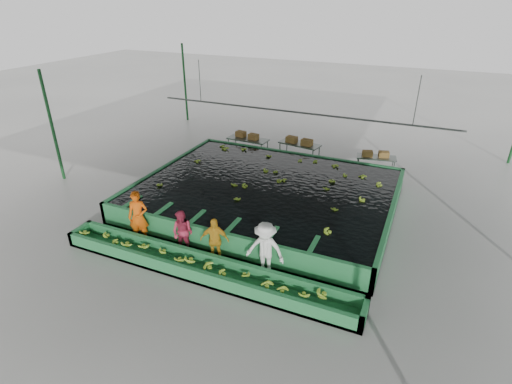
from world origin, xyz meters
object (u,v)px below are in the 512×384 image
at_px(worker_a, 138,217).
at_px(packing_table_right, 375,165).
at_px(sorting_trough, 202,268).
at_px(worker_b, 183,232).
at_px(packing_table_mid, 299,152).
at_px(worker_d, 265,250).
at_px(worker_c, 215,240).
at_px(box_stack_right, 375,156).
at_px(box_stack_mid, 299,144).
at_px(packing_table_left, 248,147).
at_px(box_stack_left, 247,138).
at_px(flotation_tank, 266,194).

xyz_separation_m(worker_a, packing_table_right, (6.56, 9.41, -0.53)).
relative_size(sorting_trough, worker_b, 6.46).
bearing_deg(packing_table_mid, worker_d, -77.85).
height_order(worker_c, box_stack_right, worker_c).
xyz_separation_m(sorting_trough, worker_a, (-2.96, 0.80, 0.70)).
relative_size(worker_a, box_stack_mid, 1.35).
bearing_deg(box_stack_right, packing_table_left, -176.05).
relative_size(packing_table_right, box_stack_right, 1.48).
xyz_separation_m(worker_b, box_stack_mid, (0.91, 9.33, 0.19)).
relative_size(box_stack_mid, box_stack_right, 1.14).
xyz_separation_m(worker_a, worker_c, (2.98, 0.00, -0.16)).
bearing_deg(box_stack_left, packing_table_mid, 7.49).
bearing_deg(packing_table_left, box_stack_right, 3.95).
relative_size(sorting_trough, packing_table_left, 4.65).
height_order(flotation_tank, worker_a, worker_a).
xyz_separation_m(packing_table_left, box_stack_right, (6.51, 0.45, 0.34)).
xyz_separation_m(packing_table_left, packing_table_right, (6.57, 0.44, -0.07)).
distance_m(flotation_tank, box_stack_right, 6.23).
distance_m(worker_a, box_stack_left, 9.04).
distance_m(worker_b, packing_table_right, 10.56).
distance_m(worker_b, box_stack_mid, 9.38).
height_order(worker_d, packing_table_mid, worker_d).
distance_m(sorting_trough, box_stack_left, 10.33).
bearing_deg(packing_table_mid, flotation_tank, -87.08).
distance_m(packing_table_left, box_stack_mid, 2.77).
relative_size(worker_c, packing_table_right, 0.86).
bearing_deg(worker_a, packing_table_mid, 52.94).
distance_m(packing_table_left, packing_table_mid, 2.75).
bearing_deg(packing_table_mid, packing_table_right, 0.04).
bearing_deg(packing_table_mid, worker_b, -95.58).
bearing_deg(box_stack_mid, packing_table_left, -172.31).
bearing_deg(box_stack_right, worker_c, -110.48).
bearing_deg(packing_table_mid, worker_c, -88.30).
bearing_deg(flotation_tank, worker_c, -89.74).
bearing_deg(packing_table_right, worker_b, -116.91).
xyz_separation_m(packing_table_mid, box_stack_right, (3.80, 0.01, 0.35)).
xyz_separation_m(box_stack_left, box_stack_mid, (2.79, 0.30, -0.02)).
relative_size(flotation_tank, box_stack_left, 7.57).
height_order(worker_c, box_stack_mid, worker_c).
relative_size(worker_d, packing_table_right, 1.00).
bearing_deg(worker_a, box_stack_right, 34.35).
xyz_separation_m(sorting_trough, packing_table_mid, (-0.26, 10.20, 0.23)).
bearing_deg(box_stack_mid, sorting_trough, -88.47).
bearing_deg(worker_d, packing_table_right, 74.65).
relative_size(worker_b, worker_c, 0.98).
bearing_deg(flotation_tank, box_stack_right, 55.34).
height_order(packing_table_right, box_stack_left, box_stack_left).
distance_m(worker_a, box_stack_mid, 9.71).
distance_m(packing_table_mid, box_stack_right, 3.81).
bearing_deg(packing_table_mid, box_stack_mid, -98.46).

